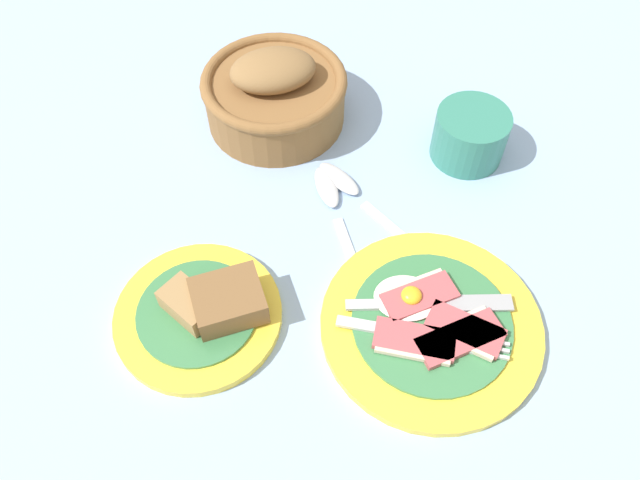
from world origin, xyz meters
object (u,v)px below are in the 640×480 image
teaspoon_by_saucer (332,203)px  teaspoon_near_cup (351,191)px  sugar_cup (470,134)px  breakfast_plate (431,324)px  bread_plate (204,311)px  bread_basket (275,93)px

teaspoon_by_saucer → teaspoon_near_cup: bearing=-66.2°
sugar_cup → teaspoon_by_saucer: sugar_cup is taller
breakfast_plate → bread_plate: 0.25m
breakfast_plate → teaspoon_near_cup: breakfast_plate is taller
breakfast_plate → bread_plate: bearing=-179.2°
teaspoon_near_cup → bread_basket: bearing=-5.1°
breakfast_plate → teaspoon_by_saucer: bearing=125.5°
breakfast_plate → teaspoon_near_cup: bearing=116.9°
bread_plate → teaspoon_near_cup: 0.25m
bread_basket → teaspoon_by_saucer: size_ratio=1.05×
breakfast_plate → sugar_cup: size_ratio=2.55×
breakfast_plate → teaspoon_by_saucer: (-0.12, 0.16, -0.00)m
bread_basket → bread_plate: bearing=-98.0°
sugar_cup → teaspoon_by_saucer: size_ratio=0.51×
bread_plate → bread_basket: bread_basket is taller
teaspoon_near_cup → breakfast_plate: bearing=161.6°
bread_plate → teaspoon_by_saucer: bearing=51.8°
teaspoon_by_saucer → bread_plate: bearing=122.5°
bread_basket → teaspoon_by_saucer: 0.18m
bread_plate → sugar_cup: size_ratio=1.95×
breakfast_plate → sugar_cup: 0.27m
bread_plate → teaspoon_near_cup: bearing=50.7°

